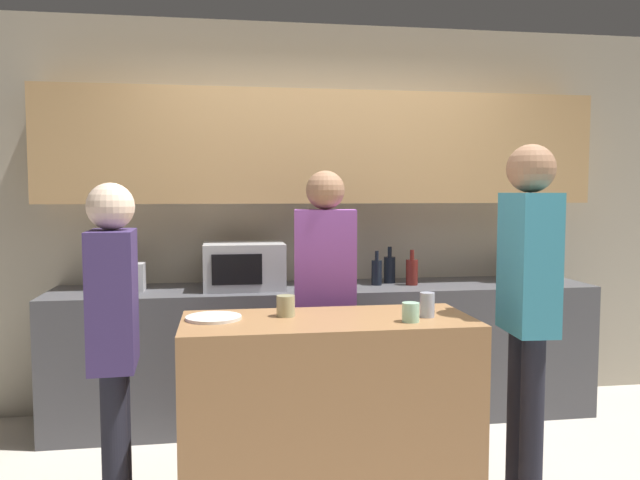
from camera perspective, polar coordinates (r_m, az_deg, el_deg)
back_wall at (r=4.41m, az=0.10°, el=4.55°), size 6.40×0.40×2.70m
back_counter at (r=4.28m, az=0.67°, el=-10.18°), size 3.60×0.62×0.89m
kitchen_island at (r=3.08m, az=0.74°, el=-15.69°), size 1.37×0.58×0.93m
microwave at (r=4.11m, az=-6.97°, el=-2.35°), size 0.52×0.39×0.30m
toaster at (r=4.16m, az=-17.51°, el=-3.26°), size 0.26×0.16×0.18m
potted_plant at (r=4.55m, az=16.95°, el=-1.24°), size 0.14×0.14×0.40m
bottle_0 at (r=4.25m, az=5.20°, el=-2.93°), size 0.07×0.07×0.23m
bottle_1 at (r=4.36m, az=6.38°, el=-2.65°), size 0.08×0.08×0.25m
bottle_2 at (r=4.29m, az=8.40°, el=-2.86°), size 0.08×0.08×0.24m
plate_on_island at (r=2.97m, az=-9.70°, el=-7.01°), size 0.26×0.26×0.01m
cup_0 at (r=2.99m, az=-3.16°, el=-6.04°), size 0.09×0.09×0.10m
cup_1 at (r=2.89m, az=8.29°, el=-6.55°), size 0.08×0.08×0.09m
cup_2 at (r=3.01m, az=9.77°, el=-5.86°), size 0.07×0.07×0.12m
person_left at (r=2.91m, az=-18.34°, el=-7.78°), size 0.21×0.35×1.57m
person_center at (r=3.17m, az=18.47°, el=-4.40°), size 0.23×0.35×1.75m
person_right at (r=3.50m, az=0.48°, el=-4.62°), size 0.36×0.23×1.65m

